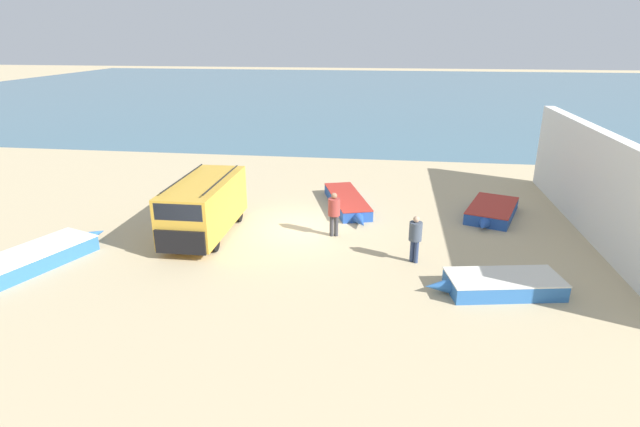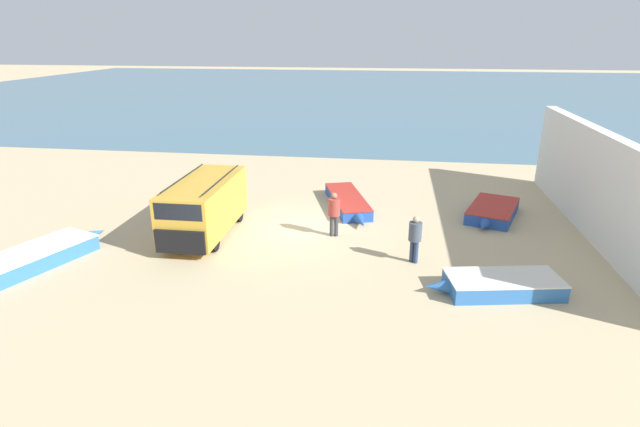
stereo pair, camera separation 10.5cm
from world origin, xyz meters
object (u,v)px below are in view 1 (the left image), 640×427
(fishing_rowboat_1, at_px, (348,202))
(fishing_rowboat_3, at_px, (34,258))
(fishing_rowboat_2, at_px, (492,211))
(fishing_rowboat_0, at_px, (500,284))
(fisherman_1, at_px, (415,235))
(parked_van, at_px, (204,205))
(fisherman_0, at_px, (334,210))

(fishing_rowboat_1, height_order, fishing_rowboat_3, fishing_rowboat_3)
(fishing_rowboat_1, relative_size, fishing_rowboat_2, 1.29)
(fishing_rowboat_2, distance_m, fishing_rowboat_3, 17.42)
(fishing_rowboat_0, distance_m, fisherman_1, 3.12)
(parked_van, xyz_separation_m, fisherman_1, (7.83, -1.39, -0.19))
(fishing_rowboat_2, xyz_separation_m, fisherman_1, (-3.41, -4.95, 0.73))
(fishing_rowboat_0, xyz_separation_m, fishing_rowboat_2, (0.94, 6.73, -0.00))
(fisherman_1, bearing_deg, fisherman_0, 94.28)
(fishing_rowboat_1, distance_m, fishing_rowboat_2, 6.13)
(parked_van, bearing_deg, fishing_rowboat_3, -54.51)
(fishing_rowboat_0, height_order, fishing_rowboat_2, fishing_rowboat_0)
(fishing_rowboat_1, bearing_deg, fisherman_1, 9.50)
(fishing_rowboat_0, height_order, fisherman_1, fisherman_1)
(fisherman_0, bearing_deg, fisherman_1, 45.57)
(fishing_rowboat_2, bearing_deg, fishing_rowboat_1, -73.74)
(fishing_rowboat_0, distance_m, fishing_rowboat_3, 15.02)
(parked_van, distance_m, fishing_rowboat_3, 5.90)
(fishing_rowboat_0, height_order, fisherman_0, fisherman_0)
(parked_van, relative_size, fishing_rowboat_0, 1.20)
(parked_van, bearing_deg, fisherman_1, 79.40)
(fishing_rowboat_3, xyz_separation_m, fisherman_1, (12.55, 2.03, 0.71))
(parked_van, bearing_deg, fishing_rowboat_0, 72.40)
(fishing_rowboat_1, bearing_deg, fishing_rowboat_2, 69.12)
(fishing_rowboat_3, bearing_deg, fishing_rowboat_1, -33.17)
(parked_van, bearing_deg, fishing_rowboat_2, 107.06)
(fishing_rowboat_3, distance_m, fisherman_0, 10.42)
(fishing_rowboat_1, relative_size, fisherman_0, 3.03)
(fishing_rowboat_3, xyz_separation_m, fisherman_0, (9.61, 3.97, 0.76))
(fishing_rowboat_0, xyz_separation_m, fisherman_0, (-5.41, 3.71, 0.77))
(parked_van, height_order, fisherman_1, parked_van)
(parked_van, relative_size, fishing_rowboat_1, 0.95)
(fishing_rowboat_2, height_order, fishing_rowboat_3, fishing_rowboat_3)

